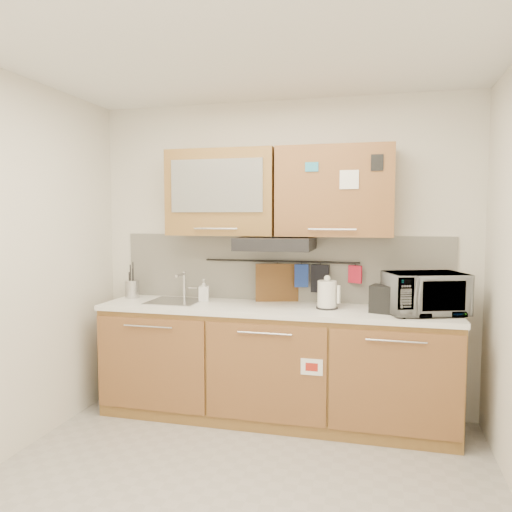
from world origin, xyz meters
The scene contains 19 objects.
floor centered at (0.00, 0.00, 0.00)m, with size 3.20×3.20×0.00m, color #9E9993.
ceiling centered at (0.00, 0.00, 2.60)m, with size 3.20×3.20×0.00m, color white.
wall_back centered at (0.00, 1.50, 1.30)m, with size 3.20×3.20×0.00m, color silver.
base_cabinet centered at (0.00, 1.19, 0.41)m, with size 2.80×0.64×0.88m.
countertop centered at (0.00, 1.19, 0.90)m, with size 2.82×0.62×0.04m, color white.
backsplash centered at (0.00, 1.49, 1.20)m, with size 2.80×0.02×0.56m, color silver.
upper_cabinets centered at (0.00, 1.32, 1.83)m, with size 1.82×0.37×0.70m.
range_hood centered at (0.00, 1.25, 1.42)m, with size 0.60×0.46×0.10m, color black.
sink centered at (-0.85, 1.21, 0.92)m, with size 0.42×0.40×0.26m.
utensil_rail centered at (0.00, 1.45, 1.26)m, with size 0.02×0.02×1.30m, color black.
utensil_crock centered at (-1.30, 1.31, 1.00)m, with size 0.14×0.14×0.31m.
kettle centered at (0.42, 1.22, 1.02)m, with size 0.19×0.18×0.26m.
toaster centered at (0.89, 1.15, 1.02)m, with size 0.30×0.23×0.21m.
microwave centered at (1.14, 1.18, 1.07)m, with size 0.55×0.37×0.31m, color #999999.
soap_bottle centered at (-0.63, 1.30, 1.01)m, with size 0.08×0.09×0.19m, color #999999.
cutting_board centered at (-0.02, 1.44, 1.02)m, with size 0.36×0.03×0.45m, color brown.
oven_mitt centered at (0.18, 1.44, 1.15)m, with size 0.11×0.03×0.19m, color navy.
dark_pouch centered at (0.34, 1.44, 1.13)m, with size 0.15×0.04×0.23m, color black.
pot_holder centered at (0.62, 1.44, 1.17)m, with size 0.12×0.02×0.14m, color red.
Camera 1 is at (0.82, -2.64, 1.64)m, focal length 35.00 mm.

